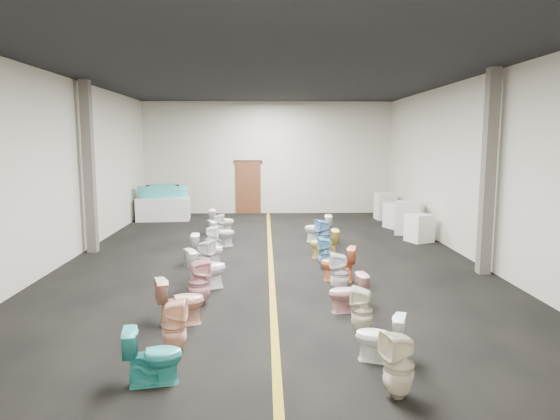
# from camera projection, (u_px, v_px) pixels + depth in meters

# --- Properties ---
(floor) EXTENTS (16.00, 16.00, 0.00)m
(floor) POSITION_uv_depth(u_px,v_px,m) (271.00, 259.00, 12.54)
(floor) COLOR black
(floor) RESTS_ON ground
(ceiling) EXTENTS (16.00, 16.00, 0.00)m
(ceiling) POSITION_uv_depth(u_px,v_px,m) (270.00, 75.00, 11.92)
(ceiling) COLOR black
(ceiling) RESTS_ON ground
(wall_back) EXTENTS (10.00, 0.00, 10.00)m
(wall_back) POSITION_uv_depth(u_px,v_px,m) (268.00, 158.00, 20.15)
(wall_back) COLOR #BCB5A0
(wall_back) RESTS_ON ground
(wall_front) EXTENTS (10.00, 0.00, 10.00)m
(wall_front) POSITION_uv_depth(u_px,v_px,m) (282.00, 223.00, 4.31)
(wall_front) COLOR #BCB5A0
(wall_front) RESTS_ON ground
(wall_left) EXTENTS (0.00, 16.00, 16.00)m
(wall_left) POSITION_uv_depth(u_px,v_px,m) (64.00, 170.00, 12.07)
(wall_left) COLOR #BCB5A0
(wall_left) RESTS_ON ground
(wall_right) EXTENTS (0.00, 16.00, 16.00)m
(wall_right) POSITION_uv_depth(u_px,v_px,m) (471.00, 169.00, 12.38)
(wall_right) COLOR #BCB5A0
(wall_right) RESTS_ON ground
(aisle_stripe) EXTENTS (0.12, 15.60, 0.01)m
(aisle_stripe) POSITION_uv_depth(u_px,v_px,m) (271.00, 259.00, 12.54)
(aisle_stripe) COLOR #9B7D16
(aisle_stripe) RESTS_ON floor
(back_door) EXTENTS (1.00, 0.10, 2.10)m
(back_door) POSITION_uv_depth(u_px,v_px,m) (248.00, 188.00, 20.23)
(back_door) COLOR #562D19
(back_door) RESTS_ON floor
(door_frame) EXTENTS (1.15, 0.08, 0.10)m
(door_frame) POSITION_uv_depth(u_px,v_px,m) (248.00, 161.00, 20.09)
(door_frame) COLOR #331C11
(door_frame) RESTS_ON back_door
(column_left) EXTENTS (0.25, 0.25, 4.50)m
(column_left) POSITION_uv_depth(u_px,v_px,m) (89.00, 168.00, 13.07)
(column_left) COLOR #59544C
(column_left) RESTS_ON floor
(column_right) EXTENTS (0.25, 0.25, 4.50)m
(column_right) POSITION_uv_depth(u_px,v_px,m) (488.00, 173.00, 10.89)
(column_right) COLOR #59544C
(column_right) RESTS_ON floor
(display_table) EXTENTS (1.99, 1.11, 0.85)m
(display_table) POSITION_uv_depth(u_px,v_px,m) (164.00, 209.00, 18.60)
(display_table) COLOR silver
(display_table) RESTS_ON floor
(bathtub) EXTENTS (1.84, 0.87, 0.55)m
(bathtub) POSITION_uv_depth(u_px,v_px,m) (163.00, 192.00, 18.51)
(bathtub) COLOR #3CAEAB
(bathtub) RESTS_ON display_table
(appliance_crate_a) EXTENTS (0.84, 0.84, 0.81)m
(appliance_crate_a) POSITION_uv_depth(u_px,v_px,m) (419.00, 228.00, 14.64)
(appliance_crate_a) COLOR white
(appliance_crate_a) RESTS_ON floor
(appliance_crate_b) EXTENTS (0.95, 0.95, 1.03)m
(appliance_crate_b) POSITION_uv_depth(u_px,v_px,m) (408.00, 218.00, 15.83)
(appliance_crate_b) COLOR silver
(appliance_crate_b) RESTS_ON floor
(appliance_crate_c) EXTENTS (1.00, 1.00, 0.86)m
(appliance_crate_c) POSITION_uv_depth(u_px,v_px,m) (398.00, 216.00, 16.92)
(appliance_crate_c) COLOR beige
(appliance_crate_c) RESTS_ON floor
(appliance_crate_d) EXTENTS (0.73, 0.73, 0.99)m
(appliance_crate_d) POSITION_uv_depth(u_px,v_px,m) (385.00, 206.00, 18.78)
(appliance_crate_d) COLOR silver
(appliance_crate_d) RESTS_ON floor
(toilet_left_0) EXTENTS (0.76, 0.51, 0.71)m
(toilet_left_0) POSITION_uv_depth(u_px,v_px,m) (153.00, 356.00, 6.08)
(toilet_left_0) COLOR teal
(toilet_left_0) RESTS_ON floor
(toilet_left_1) EXTENTS (0.36, 0.35, 0.76)m
(toilet_left_1) POSITION_uv_depth(u_px,v_px,m) (174.00, 326.00, 6.98)
(toilet_left_1) COLOR #F6B996
(toilet_left_1) RESTS_ON floor
(toilet_left_2) EXTENTS (0.86, 0.65, 0.78)m
(toilet_left_2) POSITION_uv_depth(u_px,v_px,m) (180.00, 301.00, 8.03)
(toilet_left_2) COLOR tan
(toilet_left_2) RESTS_ON floor
(toilet_left_3) EXTENTS (0.48, 0.48, 0.85)m
(toilet_left_3) POSITION_uv_depth(u_px,v_px,m) (199.00, 282.00, 8.97)
(toilet_left_3) COLOR #D19397
(toilet_left_3) RESTS_ON floor
(toilet_left_4) EXTENTS (0.93, 0.76, 0.83)m
(toilet_left_4) POSITION_uv_depth(u_px,v_px,m) (206.00, 268.00, 10.01)
(toilet_left_4) COLOR white
(toilet_left_4) RESTS_ON floor
(toilet_left_5) EXTENTS (0.48, 0.47, 0.80)m
(toilet_left_5) POSITION_uv_depth(u_px,v_px,m) (205.00, 258.00, 10.90)
(toilet_left_5) COLOR silver
(toilet_left_5) RESTS_ON floor
(toilet_left_6) EXTENTS (0.75, 0.43, 0.76)m
(toilet_left_6) POSITION_uv_depth(u_px,v_px,m) (207.00, 249.00, 11.90)
(toilet_left_6) COLOR white
(toilet_left_6) RESTS_ON floor
(toilet_left_7) EXTENTS (0.35, 0.35, 0.76)m
(toilet_left_7) POSITION_uv_depth(u_px,v_px,m) (211.00, 240.00, 12.97)
(toilet_left_7) COLOR white
(toilet_left_7) RESTS_ON floor
(toilet_left_8) EXTENTS (0.84, 0.66, 0.75)m
(toilet_left_8) POSITION_uv_depth(u_px,v_px,m) (222.00, 233.00, 13.98)
(toilet_left_8) COLOR silver
(toilet_left_8) RESTS_ON floor
(toilet_left_9) EXTENTS (0.39, 0.38, 0.78)m
(toilet_left_9) POSITION_uv_depth(u_px,v_px,m) (218.00, 227.00, 14.89)
(toilet_left_9) COLOR white
(toilet_left_9) RESTS_ON floor
(toilet_left_10) EXTENTS (0.78, 0.45, 0.79)m
(toilet_left_10) POSITION_uv_depth(u_px,v_px,m) (222.00, 221.00, 15.92)
(toilet_left_10) COLOR white
(toilet_left_10) RESTS_ON floor
(toilet_right_0) EXTENTS (0.45, 0.45, 0.80)m
(toilet_right_0) POSITION_uv_depth(u_px,v_px,m) (399.00, 365.00, 5.73)
(toilet_right_0) COLOR beige
(toilet_right_0) RESTS_ON floor
(toilet_right_1) EXTENTS (0.75, 0.59, 0.67)m
(toilet_right_1) POSITION_uv_depth(u_px,v_px,m) (380.00, 338.00, 6.69)
(toilet_right_1) COLOR white
(toilet_right_1) RESTS_ON floor
(toilet_right_2) EXTENTS (0.43, 0.43, 0.73)m
(toilet_right_2) POSITION_uv_depth(u_px,v_px,m) (362.00, 310.00, 7.67)
(toilet_right_2) COLOR beige
(toilet_right_2) RESTS_ON floor
(toilet_right_3) EXTENTS (0.71, 0.46, 0.68)m
(toilet_right_3) POSITION_uv_depth(u_px,v_px,m) (348.00, 293.00, 8.64)
(toilet_right_3) COLOR #DE9D9A
(toilet_right_3) RESTS_ON floor
(toilet_right_4) EXTENTS (0.38, 0.38, 0.81)m
(toilet_right_4) POSITION_uv_depth(u_px,v_px,m) (340.00, 273.00, 9.67)
(toilet_right_4) COLOR silver
(toilet_right_4) RESTS_ON floor
(toilet_right_5) EXTENTS (0.81, 0.58, 0.75)m
(toilet_right_5) POSITION_uv_depth(u_px,v_px,m) (338.00, 264.00, 10.55)
(toilet_right_5) COLOR #F4804C
(toilet_right_5) RESTS_ON floor
(toilet_right_6) EXTENTS (0.36, 0.35, 0.74)m
(toilet_right_6) POSITION_uv_depth(u_px,v_px,m) (325.00, 253.00, 11.56)
(toilet_right_6) COLOR #62A6D0
(toilet_right_6) RESTS_ON floor
(toilet_right_7) EXTENTS (0.72, 0.41, 0.73)m
(toilet_right_7) POSITION_uv_depth(u_px,v_px,m) (324.00, 244.00, 12.64)
(toilet_right_7) COLOR #E1C151
(toilet_right_7) RESTS_ON floor
(toilet_right_8) EXTENTS (0.48, 0.47, 0.84)m
(toilet_right_8) POSITION_uv_depth(u_px,v_px,m) (323.00, 235.00, 13.53)
(toilet_right_8) COLOR #74A7DD
(toilet_right_8) RESTS_ON floor
(toilet_right_9) EXTENTS (0.79, 0.46, 0.79)m
(toilet_right_9) POSITION_uv_depth(u_px,v_px,m) (318.00, 228.00, 14.63)
(toilet_right_9) COLOR white
(toilet_right_9) RESTS_ON floor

